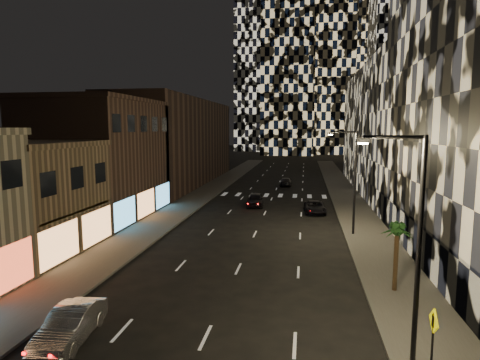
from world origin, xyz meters
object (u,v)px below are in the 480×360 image
(car_dark_rightlane, at_px, (315,207))
(ped_sign, at_px, (433,332))
(streetlight_near, at_px, (413,236))
(palm_tree, at_px, (397,234))
(streetlight_far, at_px, (352,175))
(car_dark_midlane, at_px, (255,200))
(car_dark_oncoming, at_px, (286,182))
(car_silver_parked, at_px, (70,325))

(car_dark_rightlane, xyz_separation_m, ped_sign, (3.48, -29.97, 1.45))
(streetlight_near, distance_m, palm_tree, 7.93)
(streetlight_near, relative_size, palm_tree, 2.27)
(streetlight_far, distance_m, palm_tree, 12.60)
(streetlight_far, distance_m, car_dark_rightlane, 10.48)
(car_dark_midlane, distance_m, ped_sign, 34.54)
(ped_sign, bearing_deg, palm_tree, 86.11)
(car_dark_oncoming, relative_size, ped_sign, 1.59)
(streetlight_near, xyz_separation_m, streetlight_far, (0.00, 20.00, 0.00))
(ped_sign, distance_m, palm_tree, 8.78)
(car_dark_rightlane, xyz_separation_m, palm_tree, (4.04, -21.31, 2.77))
(car_silver_parked, relative_size, car_dark_midlane, 0.98)
(car_dark_oncoming, bearing_deg, ped_sign, 97.96)
(car_silver_parked, distance_m, car_dark_oncoming, 50.62)
(streetlight_far, height_order, car_silver_parked, streetlight_far)
(car_dark_rightlane, bearing_deg, streetlight_far, -76.16)
(car_dark_midlane, height_order, palm_tree, palm_tree)
(streetlight_near, xyz_separation_m, car_silver_parked, (-14.15, -0.28, -4.60))
(palm_tree, bearing_deg, car_silver_parked, -152.76)
(car_dark_oncoming, bearing_deg, car_dark_rightlane, 100.74)
(streetlight_far, relative_size, palm_tree, 2.27)
(ped_sign, relative_size, palm_tree, 0.72)
(streetlight_far, bearing_deg, car_dark_midlane, 129.95)
(car_dark_rightlane, bearing_deg, car_dark_midlane, 153.31)
(car_dark_rightlane, height_order, palm_tree, palm_tree)
(car_silver_parked, relative_size, palm_tree, 1.15)
(streetlight_near, height_order, car_dark_midlane, streetlight_near)
(car_dark_midlane, distance_m, car_dark_oncoming, 18.25)
(car_silver_parked, bearing_deg, streetlight_far, 49.36)
(streetlight_far, height_order, car_dark_rightlane, streetlight_far)
(car_dark_oncoming, relative_size, car_dark_rightlane, 0.96)
(car_dark_oncoming, height_order, car_dark_rightlane, car_dark_oncoming)
(car_silver_parked, xyz_separation_m, car_dark_rightlane, (11.26, 29.18, -0.10))
(car_dark_oncoming, bearing_deg, car_silver_parked, 81.37)
(streetlight_near, bearing_deg, car_dark_midlane, 107.28)
(streetlight_near, height_order, streetlight_far, same)
(car_silver_parked, height_order, ped_sign, ped_sign)
(streetlight_near, bearing_deg, streetlight_far, 90.00)
(car_dark_midlane, relative_size, ped_sign, 1.63)
(car_silver_parked, bearing_deg, car_dark_midlane, 76.72)
(car_dark_midlane, bearing_deg, car_dark_oncoming, 76.28)
(streetlight_far, relative_size, ped_sign, 3.16)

